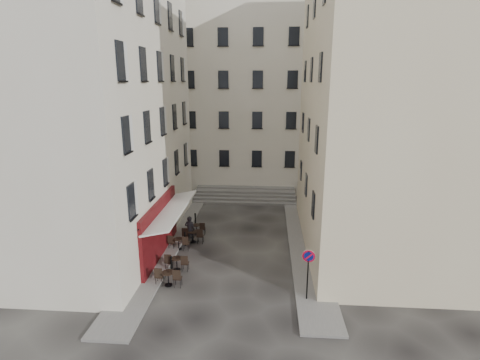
# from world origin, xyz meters

# --- Properties ---
(ground) EXTENTS (90.00, 90.00, 0.00)m
(ground) POSITION_xyz_m (0.00, 0.00, 0.00)
(ground) COLOR black
(ground) RESTS_ON ground
(sidewalk_left) EXTENTS (2.00, 22.00, 0.12)m
(sidewalk_left) POSITION_xyz_m (-4.50, 4.00, 0.06)
(sidewalk_left) COLOR slate
(sidewalk_left) RESTS_ON ground
(sidewalk_right) EXTENTS (2.00, 18.00, 0.12)m
(sidewalk_right) POSITION_xyz_m (4.50, 3.00, 0.06)
(sidewalk_right) COLOR slate
(sidewalk_right) RESTS_ON ground
(building_left) EXTENTS (12.20, 16.20, 20.60)m
(building_left) POSITION_xyz_m (-10.50, 3.00, 10.31)
(building_left) COLOR beige
(building_left) RESTS_ON ground
(building_right) EXTENTS (12.20, 14.20, 18.60)m
(building_right) POSITION_xyz_m (10.50, 3.50, 9.31)
(building_right) COLOR beige
(building_right) RESTS_ON ground
(building_back) EXTENTS (18.20, 10.20, 18.60)m
(building_back) POSITION_xyz_m (-1.00, 19.00, 9.31)
(building_back) COLOR beige
(building_back) RESTS_ON ground
(cafe_storefront) EXTENTS (1.74, 7.30, 3.50)m
(cafe_storefront) POSITION_xyz_m (-4.32, 1.00, 1.88)
(cafe_storefront) COLOR #42090C
(cafe_storefront) RESTS_ON ground
(stone_steps) EXTENTS (9.00, 3.15, 0.80)m
(stone_steps) POSITION_xyz_m (0.00, 12.57, 0.40)
(stone_steps) COLOR slate
(stone_steps) RESTS_ON ground
(bollard_near) EXTENTS (0.12, 0.12, 0.98)m
(bollard_near) POSITION_xyz_m (-3.25, -1.00, 0.53)
(bollard_near) COLOR black
(bollard_near) RESTS_ON ground
(bollard_mid) EXTENTS (0.12, 0.12, 0.98)m
(bollard_mid) POSITION_xyz_m (-3.25, 2.50, 0.53)
(bollard_mid) COLOR black
(bollard_mid) RESTS_ON ground
(bollard_far) EXTENTS (0.12, 0.12, 0.98)m
(bollard_far) POSITION_xyz_m (-3.25, 6.00, 0.53)
(bollard_far) COLOR black
(bollard_far) RESTS_ON ground
(no_parking_sign) EXTENTS (0.61, 0.16, 2.69)m
(no_parking_sign) POSITION_xyz_m (4.02, -3.29, 1.90)
(no_parking_sign) COLOR black
(no_parking_sign) RESTS_ON ground
(bistro_table_a) EXTENTS (1.41, 0.66, 0.99)m
(bistro_table_a) POSITION_xyz_m (-3.03, -2.44, 0.51)
(bistro_table_a) COLOR black
(bistro_table_a) RESTS_ON ground
(bistro_table_b) EXTENTS (1.36, 0.64, 0.96)m
(bistro_table_b) POSITION_xyz_m (-2.98, -0.77, 0.49)
(bistro_table_b) COLOR black
(bistro_table_b) RESTS_ON ground
(bistro_table_c) EXTENTS (1.34, 0.63, 0.94)m
(bistro_table_c) POSITION_xyz_m (-3.51, 1.88, 0.48)
(bistro_table_c) COLOR black
(bistro_table_c) RESTS_ON ground
(bistro_table_d) EXTENTS (1.41, 0.66, 0.99)m
(bistro_table_d) POSITION_xyz_m (-2.83, 3.03, 0.51)
(bistro_table_d) COLOR black
(bistro_table_d) RESTS_ON ground
(bistro_table_e) EXTENTS (1.25, 0.59, 0.88)m
(bistro_table_e) POSITION_xyz_m (-2.85, 4.42, 0.45)
(bistro_table_e) COLOR black
(bistro_table_e) RESTS_ON ground
(pedestrian) EXTENTS (0.69, 0.48, 1.82)m
(pedestrian) POSITION_xyz_m (-3.04, 3.09, 0.91)
(pedestrian) COLOR black
(pedestrian) RESTS_ON ground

